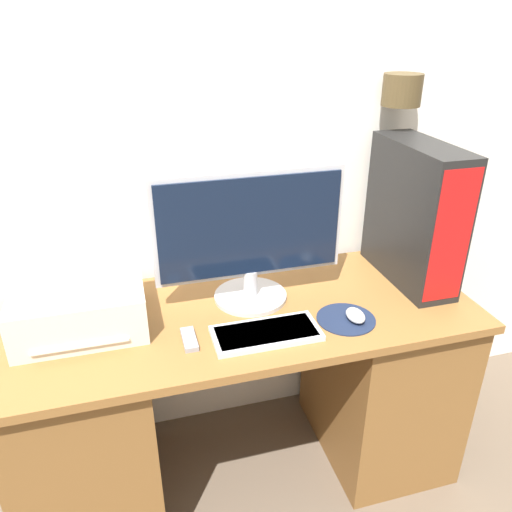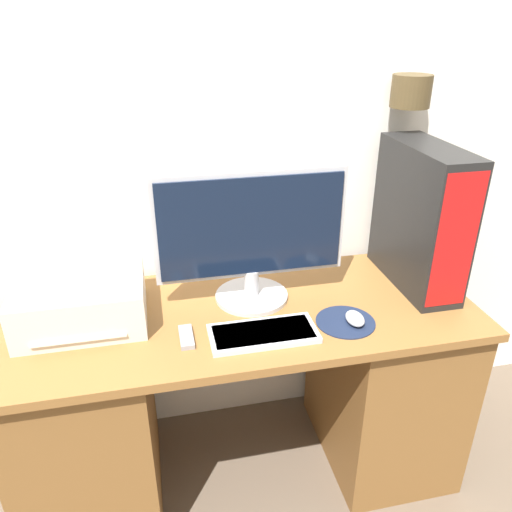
{
  "view_description": "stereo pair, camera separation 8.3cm",
  "coord_description": "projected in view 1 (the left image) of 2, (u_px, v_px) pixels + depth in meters",
  "views": [
    {
      "loc": [
        -0.35,
        -1.08,
        1.68
      ],
      "look_at": [
        0.04,
        0.32,
        0.96
      ],
      "focal_mm": 35.0,
      "sensor_mm": 36.0,
      "label": 1
    },
    {
      "loc": [
        -0.27,
        -1.1,
        1.68
      ],
      "look_at": [
        0.04,
        0.32,
        0.96
      ],
      "focal_mm": 35.0,
      "sensor_mm": 36.0,
      "label": 2
    }
  ],
  "objects": [
    {
      "name": "wall_back",
      "position": [
        213.0,
        111.0,
        1.76
      ],
      "size": [
        6.4,
        0.19,
        2.7
      ],
      "color": "white",
      "rests_on": "ground_plane"
    },
    {
      "name": "desk",
      "position": [
        245.0,
        393.0,
        1.86
      ],
      "size": [
        1.59,
        0.64,
        0.76
      ],
      "color": "brown",
      "rests_on": "ground_plane"
    },
    {
      "name": "monitor",
      "position": [
        250.0,
        234.0,
        1.67
      ],
      "size": [
        0.65,
        0.26,
        0.46
      ],
      "color": "#B7B7BC",
      "rests_on": "desk"
    },
    {
      "name": "keyboard",
      "position": [
        266.0,
        333.0,
        1.56
      ],
      "size": [
        0.34,
        0.15,
        0.02
      ],
      "color": "silver",
      "rests_on": "desk"
    },
    {
      "name": "mousepad",
      "position": [
        346.0,
        319.0,
        1.65
      ],
      "size": [
        0.2,
        0.2,
        0.0
      ],
      "color": "#19233D",
      "rests_on": "desk"
    },
    {
      "name": "mouse",
      "position": [
        355.0,
        315.0,
        1.63
      ],
      "size": [
        0.06,
        0.09,
        0.04
      ],
      "color": "silver",
      "rests_on": "mousepad"
    },
    {
      "name": "computer_tower",
      "position": [
        415.0,
        214.0,
        1.8
      ],
      "size": [
        0.16,
        0.45,
        0.51
      ],
      "color": "black",
      "rests_on": "desk"
    },
    {
      "name": "printer",
      "position": [
        80.0,
        306.0,
        1.59
      ],
      "size": [
        0.4,
        0.33,
        0.15
      ],
      "color": "beige",
      "rests_on": "desk"
    },
    {
      "name": "remote_control",
      "position": [
        189.0,
        339.0,
        1.54
      ],
      "size": [
        0.04,
        0.12,
        0.02
      ],
      "color": "gray",
      "rests_on": "desk"
    }
  ]
}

